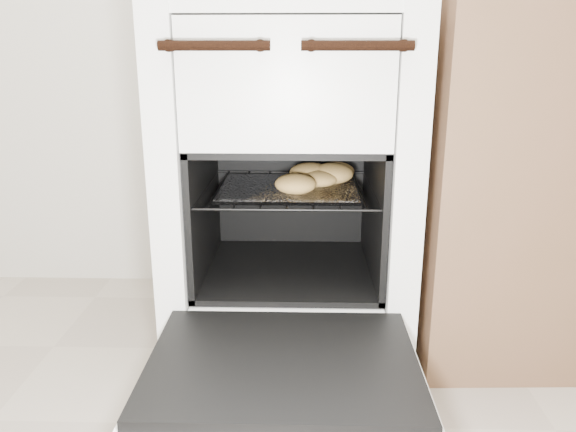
% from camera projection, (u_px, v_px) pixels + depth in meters
% --- Properties ---
extents(stove, '(0.64, 0.72, 0.99)m').
position_uv_depth(stove, '(289.00, 183.00, 1.61)').
color(stove, white).
rests_on(stove, ground).
extents(oven_door, '(0.58, 0.45, 0.04)m').
position_uv_depth(oven_door, '(283.00, 367.00, 1.17)').
color(oven_door, black).
rests_on(oven_door, stove).
extents(oven_rack, '(0.47, 0.45, 0.01)m').
position_uv_depth(oven_rack, '(289.00, 189.00, 1.55)').
color(oven_rack, black).
rests_on(oven_rack, stove).
extents(foil_sheet, '(0.36, 0.32, 0.01)m').
position_uv_depth(foil_sheet, '(289.00, 188.00, 1.52)').
color(foil_sheet, white).
rests_on(foil_sheet, oven_rack).
extents(baked_rolls, '(0.26, 0.30, 0.06)m').
position_uv_depth(baked_rolls, '(319.00, 175.00, 1.54)').
color(baked_rolls, tan).
rests_on(baked_rolls, foil_sheet).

